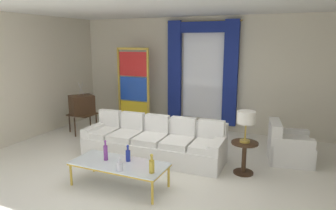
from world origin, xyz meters
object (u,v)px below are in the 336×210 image
couch_white_long (154,143)px  bottle_amber_squat (128,155)px  bottle_ruby_flask (106,152)px  table_lamp_brass (246,119)px  bottle_blue_decanter (152,165)px  bottle_crystal_tall (120,166)px  vintage_tv (82,106)px  stained_glass_divider (133,90)px  round_side_table (244,155)px  armchair_white (287,147)px  peacock_figurine (141,126)px  coffee_table (119,165)px

couch_white_long → bottle_amber_squat: (0.15, -1.29, 0.22)m
bottle_ruby_flask → table_lamp_brass: (2.07, 1.32, 0.48)m
bottle_blue_decanter → bottle_crystal_tall: (-0.49, -0.13, -0.04)m
vintage_tv → bottle_blue_decanter: bearing=-36.1°
bottle_blue_decanter → table_lamp_brass: bearing=52.2°
stained_glass_divider → round_side_table: (3.31, -1.79, -0.70)m
round_side_table → table_lamp_brass: 0.67m
bottle_blue_decanter → armchair_white: armchair_white is taller
bottle_blue_decanter → round_side_table: size_ratio=0.51×
bottle_blue_decanter → peacock_figurine: size_ratio=0.50×
vintage_tv → coffee_table: bearing=-41.0°
coffee_table → stained_glass_divider: stained_glass_divider is taller
armchair_white → peacock_figurine: armchair_white is taller
coffee_table → bottle_ruby_flask: bearing=176.3°
couch_white_long → peacock_figurine: size_ratio=4.90×
table_lamp_brass → bottle_amber_squat: bearing=-144.6°
coffee_table → armchair_white: bearing=42.5°
vintage_tv → bottle_crystal_tall: bearing=-42.2°
bottle_blue_decanter → vintage_tv: 3.95m
vintage_tv → armchair_white: vintage_tv is taller
round_side_table → table_lamp_brass: size_ratio=1.04×
bottle_blue_decanter → peacock_figurine: bearing=121.7°
bottle_amber_squat → bottle_ruby_flask: size_ratio=0.82×
peacock_figurine → couch_white_long: bearing=-51.1°
peacock_figurine → vintage_tv: bearing=-162.8°
coffee_table → bottle_ruby_flask: bottle_ruby_flask is taller
bottle_blue_decanter → stained_glass_divider: 3.94m
bottle_blue_decanter → peacock_figurine: 3.28m
armchair_white → stained_glass_divider: (-4.00, 0.84, 0.77)m
bottle_ruby_flask → round_side_table: 2.46m
bottle_crystal_tall → armchair_white: 3.43m
bottle_crystal_tall → peacock_figurine: bearing=112.9°
armchair_white → table_lamp_brass: (-0.69, -0.94, 0.74)m
peacock_figurine → armchair_white: bearing=-6.1°
coffee_table → bottle_crystal_tall: bearing=-55.5°
coffee_table → bottle_blue_decanter: (0.66, -0.13, 0.15)m
couch_white_long → peacock_figurine: couch_white_long is taller
vintage_tv → round_side_table: bearing=-11.3°
bottle_amber_squat → stained_glass_divider: (-1.61, 2.99, 0.54)m
peacock_figurine → table_lamp_brass: 3.24m
armchair_white → round_side_table: bearing=-126.1°
coffee_table → bottle_crystal_tall: 0.33m
bottle_crystal_tall → round_side_table: bottle_crystal_tall is taller
coffee_table → table_lamp_brass: 2.33m
bottle_blue_decanter → armchair_white: size_ratio=0.32×
coffee_table → peacock_figurine: 2.86m
coffee_table → table_lamp_brass: (1.80, 1.33, 0.65)m
bottle_ruby_flask → stained_glass_divider: 3.38m
couch_white_long → bottle_blue_decanter: size_ratio=9.76×
couch_white_long → armchair_white: size_ratio=3.14×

